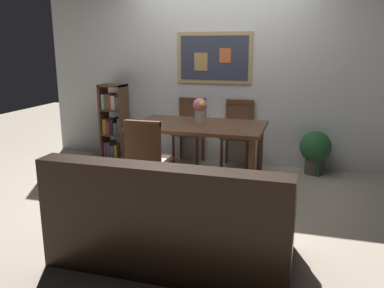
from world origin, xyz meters
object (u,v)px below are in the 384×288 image
(potted_ivy, at_px, (315,150))
(dining_chair_near_left, at_px, (147,155))
(dining_table, at_px, (198,131))
(leather_couch, at_px, (172,223))
(flower_vase, at_px, (200,108))
(bookshelf, at_px, (114,123))
(dining_chair_far_left, at_px, (190,125))
(dining_chair_far_right, at_px, (238,128))

(potted_ivy, bearing_deg, dining_chair_near_left, -137.29)
(dining_table, xyz_separation_m, leather_couch, (0.29, -1.81, -0.33))
(dining_chair_near_left, bearing_deg, flower_vase, 69.07)
(dining_chair_near_left, bearing_deg, bookshelf, 127.26)
(leather_couch, relative_size, bookshelf, 1.65)
(dining_table, xyz_separation_m, potted_ivy, (1.36, 0.75, -0.32))
(flower_vase, bearing_deg, dining_chair_far_left, 114.28)
(dining_chair_far_right, relative_size, flower_vase, 3.01)
(dining_chair_far_left, xyz_separation_m, flower_vase, (0.35, -0.78, 0.37))
(flower_vase, bearing_deg, leather_couch, -81.30)
(dining_table, relative_size, dining_chair_near_left, 1.70)
(dining_chair_far_right, xyz_separation_m, flower_vase, (-0.34, -0.75, 0.37))
(dining_chair_far_right, distance_m, bookshelf, 1.81)
(dining_chair_near_left, distance_m, dining_chair_far_left, 1.64)
(dining_chair_far_left, relative_size, leather_couch, 0.51)
(dining_chair_near_left, height_order, potted_ivy, dining_chair_near_left)
(dining_table, xyz_separation_m, flower_vase, (0.00, 0.06, 0.27))
(dining_chair_far_left, xyz_separation_m, potted_ivy, (1.71, -0.08, -0.22))
(potted_ivy, xyz_separation_m, flower_vase, (-1.36, -0.70, 0.59))
(flower_vase, bearing_deg, bookshelf, 156.39)
(dining_table, bearing_deg, dining_chair_far_left, 112.72)
(dining_chair_far_left, xyz_separation_m, bookshelf, (-1.12, -0.13, -0.00))
(bookshelf, height_order, flower_vase, bookshelf)
(potted_ivy, bearing_deg, leather_couch, -112.72)
(dining_table, bearing_deg, dining_chair_far_right, 67.28)
(dining_chair_near_left, height_order, leather_couch, dining_chair_near_left)
(dining_table, height_order, bookshelf, bookshelf)
(dining_chair_far_left, bearing_deg, dining_chair_far_right, -2.17)
(bookshelf, height_order, potted_ivy, bookshelf)
(dining_table, distance_m, potted_ivy, 1.59)
(dining_chair_far_right, distance_m, potted_ivy, 1.05)
(dining_chair_far_right, bearing_deg, dining_chair_far_left, 177.83)
(dining_chair_far_left, bearing_deg, dining_chair_near_left, -89.26)
(dining_chair_far_left, distance_m, leather_couch, 2.72)
(dining_chair_far_left, distance_m, potted_ivy, 1.72)
(leather_couch, height_order, flower_vase, flower_vase)
(bookshelf, relative_size, flower_vase, 3.61)
(bookshelf, relative_size, potted_ivy, 1.75)
(dining_chair_far_right, bearing_deg, potted_ivy, -2.97)
(bookshelf, bearing_deg, dining_chair_far_left, 6.70)
(dining_chair_near_left, relative_size, flower_vase, 3.01)
(dining_chair_near_left, xyz_separation_m, bookshelf, (-1.14, 1.50, -0.00))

